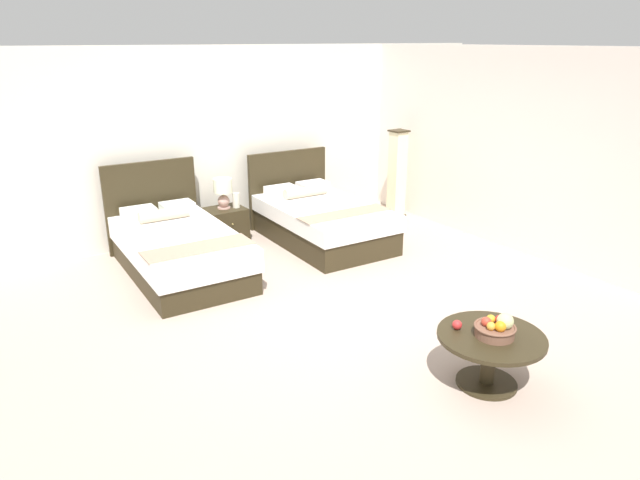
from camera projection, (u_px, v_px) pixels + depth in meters
name	position (u px, v px, depth m)	size (l,w,h in m)	color
ground_plane	(347.00, 314.00, 6.05)	(9.81, 10.20, 0.02)	tan
wall_back	(211.00, 143.00, 8.19)	(9.81, 0.12, 2.66)	silver
wall_side_right	(520.00, 152.00, 7.55)	(0.12, 5.80, 2.66)	silver
bed_near_window	(178.00, 249.00, 7.01)	(1.29, 2.24, 1.21)	#2F2716
bed_near_corner	(321.00, 220.00, 8.11)	(1.36, 2.14, 1.14)	#2F2716
nightstand	(226.00, 225.00, 8.12)	(0.54, 0.48, 0.48)	#2F2716
table_lamp	(223.00, 190.00, 7.97)	(0.26, 0.26, 0.43)	tan
vase	(236.00, 200.00, 8.06)	(0.10, 0.10, 0.21)	silver
coffee_table	(490.00, 348.00, 4.70)	(0.88, 0.88, 0.46)	#2F2716
fruit_bowl	(496.00, 328.00, 4.61)	(0.34, 0.34, 0.21)	brown
loose_apple	(457.00, 325.00, 4.73)	(0.08, 0.08, 0.08)	red
floor_lamp_corner	(397.00, 174.00, 9.13)	(0.26, 0.26, 1.39)	#322919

